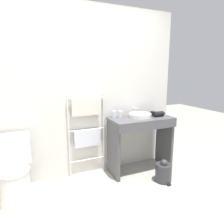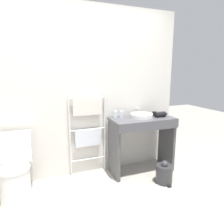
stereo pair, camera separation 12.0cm
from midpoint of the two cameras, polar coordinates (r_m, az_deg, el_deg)
The scene contains 10 objects.
wall_back at distance 2.98m, azimuth -6.01°, elevation 5.57°, with size 2.86×0.12×2.47m, color silver.
toilet at distance 2.76m, azimuth -24.83°, elevation -15.02°, with size 0.40×0.52×0.80m.
towel_radiator at distance 2.94m, azimuth -5.73°, elevation -3.43°, with size 0.56×0.06×1.21m.
vanity_counter at distance 3.10m, azimuth 9.73°, elevation -6.65°, with size 0.96×0.48×0.85m.
sink_basin at distance 3.05m, azimuth 9.54°, elevation -0.97°, with size 0.34×0.34×0.06m.
faucet at distance 3.18m, azimuth 8.10°, elevation 0.56°, with size 0.02×0.10×0.13m.
cup_near_wall at distance 3.01m, azimuth 2.05°, elevation -0.63°, with size 0.06×0.06×0.10m.
cup_near_edge at distance 3.00m, azimuth 3.81°, elevation -0.67°, with size 0.06×0.06×0.10m.
hair_dryer at distance 3.16m, azimuth 14.75°, elevation -0.60°, with size 0.22×0.17×0.08m.
trash_bin at distance 3.03m, azimuth 15.83°, elevation -16.49°, with size 0.23×0.26×0.33m.
Camera 2 is at (-0.70, -1.47, 1.54)m, focal length 32.00 mm.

